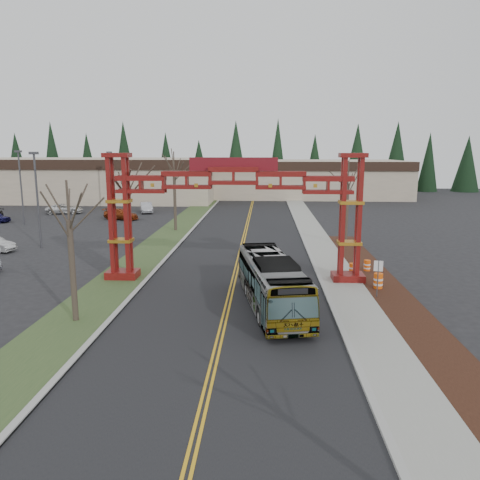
# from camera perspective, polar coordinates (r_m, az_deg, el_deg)

# --- Properties ---
(ground) EXTENTS (200.00, 200.00, 0.00)m
(ground) POSITION_cam_1_polar(r_m,az_deg,el_deg) (16.84, -5.12, -21.90)
(ground) COLOR black
(ground) RESTS_ON ground
(road) EXTENTS (12.00, 110.00, 0.02)m
(road) POSITION_cam_1_polar(r_m,az_deg,el_deg) (40.09, -0.10, -2.16)
(road) COLOR black
(road) RESTS_ON ground
(lane_line_left) EXTENTS (0.12, 100.00, 0.01)m
(lane_line_left) POSITION_cam_1_polar(r_m,az_deg,el_deg) (40.10, -0.27, -2.14)
(lane_line_left) COLOR gold
(lane_line_left) RESTS_ON road
(lane_line_right) EXTENTS (0.12, 100.00, 0.01)m
(lane_line_right) POSITION_cam_1_polar(r_m,az_deg,el_deg) (40.08, 0.07, -2.15)
(lane_line_right) COLOR gold
(lane_line_right) RESTS_ON road
(curb_right) EXTENTS (0.30, 110.00, 0.15)m
(curb_right) POSITION_cam_1_polar(r_m,az_deg,el_deg) (40.22, 8.69, -2.15)
(curb_right) COLOR #A3A29E
(curb_right) RESTS_ON ground
(sidewalk_right) EXTENTS (2.60, 110.00, 0.14)m
(sidewalk_right) POSITION_cam_1_polar(r_m,az_deg,el_deg) (40.39, 10.74, -2.17)
(sidewalk_right) COLOR gray
(sidewalk_right) RESTS_ON ground
(landscape_strip) EXTENTS (2.60, 50.00, 0.12)m
(landscape_strip) POSITION_cam_1_polar(r_m,az_deg,el_deg) (26.88, 20.58, -9.47)
(landscape_strip) COLOR black
(landscape_strip) RESTS_ON ground
(grass_median) EXTENTS (4.00, 110.00, 0.08)m
(grass_median) POSITION_cam_1_polar(r_m,az_deg,el_deg) (41.29, -11.26, -1.95)
(grass_median) COLOR #344C26
(grass_median) RESTS_ON ground
(curb_left) EXTENTS (0.30, 110.00, 0.15)m
(curb_left) POSITION_cam_1_polar(r_m,az_deg,el_deg) (40.87, -8.75, -1.95)
(curb_left) COLOR #A3A29E
(curb_left) RESTS_ON ground
(gateway_arch) EXTENTS (18.20, 1.60, 8.90)m
(gateway_arch) POSITION_cam_1_polar(r_m,az_deg,el_deg) (32.21, -0.79, 5.38)
(gateway_arch) COLOR #580F0B
(gateway_arch) RESTS_ON ground
(retail_building_west) EXTENTS (46.00, 22.30, 7.50)m
(retail_building_west) POSITION_cam_1_polar(r_m,az_deg,el_deg) (91.91, -17.58, 7.13)
(retail_building_west) COLOR tan
(retail_building_west) RESTS_ON ground
(retail_building_east) EXTENTS (38.00, 20.30, 7.00)m
(retail_building_east) POSITION_cam_1_polar(r_m,az_deg,el_deg) (94.43, 7.87, 7.47)
(retail_building_east) COLOR tan
(retail_building_east) RESTS_ON ground
(conifer_treeline) EXTENTS (116.10, 5.60, 13.00)m
(conifer_treeline) POSITION_cam_1_polar(r_m,az_deg,el_deg) (106.03, 2.04, 9.55)
(conifer_treeline) COLOR black
(conifer_treeline) RESTS_ON ground
(transit_bus) EXTENTS (4.43, 11.18, 3.04)m
(transit_bus) POSITION_cam_1_polar(r_m,az_deg,el_deg) (27.41, 3.89, -5.16)
(transit_bus) COLOR #A1A3A9
(transit_bus) RESTS_ON ground
(silver_sedan) EXTENTS (1.50, 4.08, 1.33)m
(silver_sedan) POSITION_cam_1_polar(r_m,az_deg,el_deg) (38.16, 2.34, -1.84)
(silver_sedan) COLOR #A5A8AD
(silver_sedan) RESTS_ON ground
(parked_car_mid_a) EXTENTS (5.26, 3.66, 1.42)m
(parked_car_mid_a) POSITION_cam_1_polar(r_m,az_deg,el_deg) (63.90, -14.31, 3.07)
(parked_car_mid_a) COLOR maroon
(parked_car_mid_a) RESTS_ON ground
(parked_car_far_a) EXTENTS (2.97, 4.86, 1.51)m
(parked_car_far_a) POSITION_cam_1_polar(r_m,az_deg,el_deg) (70.12, -11.36, 3.91)
(parked_car_far_a) COLOR silver
(parked_car_far_a) RESTS_ON ground
(parked_car_far_b) EXTENTS (5.39, 3.26, 1.40)m
(parked_car_far_b) POSITION_cam_1_polar(r_m,az_deg,el_deg) (72.31, -20.62, 3.58)
(parked_car_far_b) COLOR white
(parked_car_far_b) RESTS_ON ground
(bare_tree_median_near) EXTENTS (3.15, 3.15, 7.59)m
(bare_tree_median_near) POSITION_cam_1_polar(r_m,az_deg,el_deg) (25.84, -20.12, 2.18)
(bare_tree_median_near) COLOR #382D26
(bare_tree_median_near) RESTS_ON ground
(bare_tree_median_mid) EXTENTS (3.49, 3.49, 8.76)m
(bare_tree_median_mid) POSITION_cam_1_polar(r_m,az_deg,el_deg) (35.07, -13.86, 6.21)
(bare_tree_median_mid) COLOR #382D26
(bare_tree_median_mid) RESTS_ON ground
(bare_tree_median_far) EXTENTS (3.32, 3.32, 8.92)m
(bare_tree_median_far) POSITION_cam_1_polar(r_m,az_deg,el_deg) (53.21, -8.03, 8.23)
(bare_tree_median_far) COLOR #382D26
(bare_tree_median_far) RESTS_ON ground
(bare_tree_right_far) EXTENTS (3.30, 3.30, 8.10)m
(bare_tree_right_far) POSITION_cam_1_polar(r_m,az_deg,el_deg) (45.74, 13.01, 6.64)
(bare_tree_right_far) COLOR #382D26
(bare_tree_right_far) RESTS_ON ground
(light_pole_near) EXTENTS (0.77, 0.39, 8.92)m
(light_pole_near) POSITION_cam_1_polar(r_m,az_deg,el_deg) (47.53, -23.51, 5.29)
(light_pole_near) COLOR #3F3F44
(light_pole_near) RESTS_ON ground
(light_pole_mid) EXTENTS (0.78, 0.39, 9.02)m
(light_pole_mid) POSITION_cam_1_polar(r_m,az_deg,el_deg) (62.99, -25.17, 6.39)
(light_pole_mid) COLOR #3F3F44
(light_pole_mid) RESTS_ON ground
(light_pole_far) EXTENTS (0.77, 0.38, 8.83)m
(light_pole_far) POSITION_cam_1_polar(r_m,az_deg,el_deg) (74.24, -15.52, 7.48)
(light_pole_far) COLOR #3F3F44
(light_pole_far) RESTS_ON ground
(street_sign) EXTENTS (0.55, 0.13, 2.41)m
(street_sign) POSITION_cam_1_polar(r_m,az_deg,el_deg) (30.09, 16.49, -3.71)
(street_sign) COLOR #3F3F44
(street_sign) RESTS_ON ground
(barrel_south) EXTENTS (0.60, 0.60, 1.12)m
(barrel_south) POSITION_cam_1_polar(r_m,az_deg,el_deg) (32.25, 16.49, -4.89)
(barrel_south) COLOR #FF5E0E
(barrel_south) RESTS_ON ground
(barrel_mid) EXTENTS (0.51, 0.51, 0.94)m
(barrel_mid) POSITION_cam_1_polar(r_m,az_deg,el_deg) (35.29, 13.54, -3.53)
(barrel_mid) COLOR #FF5E0E
(barrel_mid) RESTS_ON ground
(barrel_north) EXTENTS (0.50, 0.50, 0.93)m
(barrel_north) POSITION_cam_1_polar(r_m,az_deg,el_deg) (36.64, 15.23, -3.09)
(barrel_north) COLOR #FF5E0E
(barrel_north) RESTS_ON ground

